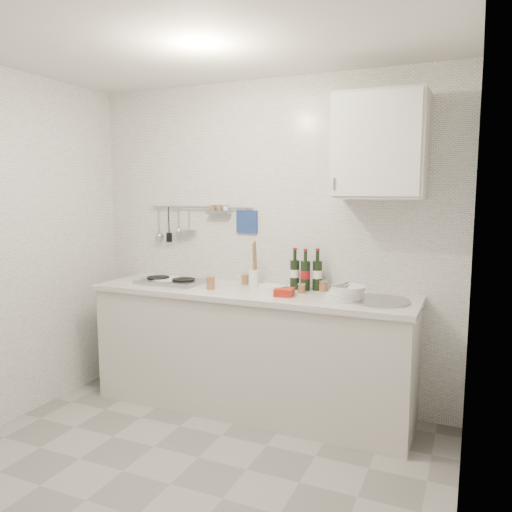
% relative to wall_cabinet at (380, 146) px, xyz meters
% --- Properties ---
extents(floor, '(3.00, 3.00, 0.00)m').
position_rel_wall_cabinet_xyz_m(floor, '(-0.90, -1.22, -1.95)').
color(floor, slate).
rests_on(floor, ground).
extents(ceiling, '(3.00, 3.00, 0.00)m').
position_rel_wall_cabinet_xyz_m(ceiling, '(-0.90, -1.22, 0.55)').
color(ceiling, silver).
rests_on(ceiling, back_wall).
extents(back_wall, '(3.00, 0.02, 2.50)m').
position_rel_wall_cabinet_xyz_m(back_wall, '(-0.90, 0.18, -0.70)').
color(back_wall, silver).
rests_on(back_wall, floor).
extents(wall_right, '(0.02, 2.80, 2.50)m').
position_rel_wall_cabinet_xyz_m(wall_right, '(0.60, -1.22, -0.70)').
color(wall_right, silver).
rests_on(wall_right, floor).
extents(counter, '(2.44, 0.64, 0.96)m').
position_rel_wall_cabinet_xyz_m(counter, '(-0.89, -0.12, -1.52)').
color(counter, beige).
rests_on(counter, floor).
extents(wall_rail, '(0.98, 0.09, 0.34)m').
position_rel_wall_cabinet_xyz_m(wall_rail, '(-1.50, 0.15, -0.52)').
color(wall_rail, '#93969B').
rests_on(wall_rail, back_wall).
extents(wall_cabinet, '(0.60, 0.38, 0.70)m').
position_rel_wall_cabinet_xyz_m(wall_cabinet, '(0.00, 0.00, 0.00)').
color(wall_cabinet, beige).
rests_on(wall_cabinet, back_wall).
extents(plate_stack_hob, '(0.26, 0.26, 0.03)m').
position_rel_wall_cabinet_xyz_m(plate_stack_hob, '(-1.65, -0.11, -1.01)').
color(plate_stack_hob, '#4958A6').
rests_on(plate_stack_hob, counter).
extents(plate_stack_sink, '(0.28, 0.27, 0.10)m').
position_rel_wall_cabinet_xyz_m(plate_stack_sink, '(-0.17, -0.15, -0.98)').
color(plate_stack_sink, white).
rests_on(plate_stack_sink, counter).
extents(wine_bottles, '(0.24, 0.12, 0.31)m').
position_rel_wall_cabinet_xyz_m(wine_bottles, '(-0.53, 0.06, -0.87)').
color(wine_bottles, black).
rests_on(wine_bottles, counter).
extents(butter_dish, '(0.21, 0.15, 0.06)m').
position_rel_wall_cabinet_xyz_m(butter_dish, '(-0.71, -0.14, -1.00)').
color(butter_dish, white).
rests_on(butter_dish, counter).
extents(strawberry_punnet, '(0.15, 0.15, 0.05)m').
position_rel_wall_cabinet_xyz_m(strawberry_punnet, '(-0.60, -0.21, -1.00)').
color(strawberry_punnet, red).
rests_on(strawberry_punnet, counter).
extents(utensil_crock, '(0.09, 0.09, 0.36)m').
position_rel_wall_cabinet_xyz_m(utensil_crock, '(-0.93, 0.03, -0.95)').
color(utensil_crock, white).
rests_on(utensil_crock, counter).
extents(jar_a, '(0.06, 0.06, 0.08)m').
position_rel_wall_cabinet_xyz_m(jar_a, '(-1.04, 0.09, -0.99)').
color(jar_a, brown).
rests_on(jar_a, counter).
extents(jar_b, '(0.07, 0.07, 0.08)m').
position_rel_wall_cabinet_xyz_m(jar_b, '(-0.39, 0.06, -0.99)').
color(jar_b, brown).
rests_on(jar_b, counter).
extents(jar_c, '(0.06, 0.06, 0.07)m').
position_rel_wall_cabinet_xyz_m(jar_c, '(-0.52, -0.06, -0.99)').
color(jar_c, brown).
rests_on(jar_c, counter).
extents(jar_d, '(0.07, 0.07, 0.10)m').
position_rel_wall_cabinet_xyz_m(jar_d, '(-1.19, -0.21, -0.98)').
color(jar_d, brown).
rests_on(jar_d, counter).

